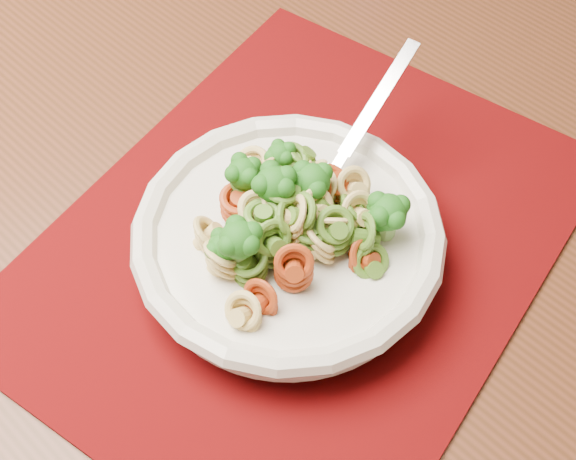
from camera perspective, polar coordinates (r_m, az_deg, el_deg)
dining_table at (r=0.76m, az=-11.26°, el=-0.93°), size 1.66×1.26×0.71m
placemat at (r=0.63m, az=0.88°, el=-0.86°), size 0.55×0.50×0.00m
pasta_bowl at (r=0.60m, az=0.00°, el=-0.67°), size 0.24×0.24×0.04m
pasta_broccoli_heap at (r=0.59m, az=-0.00°, el=0.34°), size 0.20×0.20×0.06m
fork at (r=0.61m, az=2.80°, el=3.48°), size 0.18×0.10×0.08m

